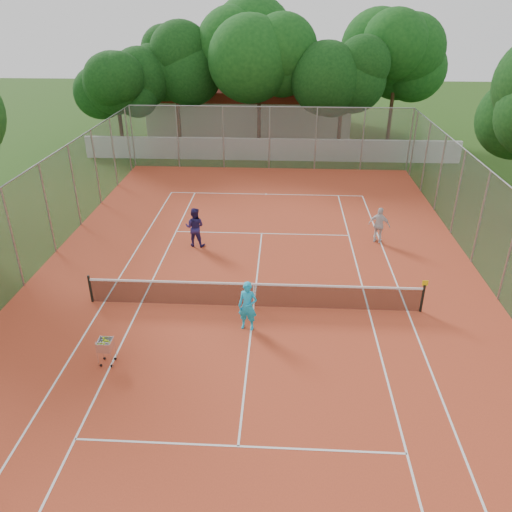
# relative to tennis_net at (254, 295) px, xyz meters

# --- Properties ---
(ground) EXTENTS (120.00, 120.00, 0.00)m
(ground) POSITION_rel_tennis_net_xyz_m (0.00, 0.00, -0.51)
(ground) COLOR #1D3B10
(ground) RESTS_ON ground
(court_pad) EXTENTS (18.00, 34.00, 0.02)m
(court_pad) POSITION_rel_tennis_net_xyz_m (0.00, 0.00, -0.50)
(court_pad) COLOR #BB4324
(court_pad) RESTS_ON ground
(court_lines) EXTENTS (10.98, 23.78, 0.01)m
(court_lines) POSITION_rel_tennis_net_xyz_m (0.00, 0.00, -0.49)
(court_lines) COLOR white
(court_lines) RESTS_ON court_pad
(tennis_net) EXTENTS (11.88, 0.10, 0.98)m
(tennis_net) POSITION_rel_tennis_net_xyz_m (0.00, 0.00, 0.00)
(tennis_net) COLOR black
(tennis_net) RESTS_ON court_pad
(perimeter_fence) EXTENTS (18.00, 34.00, 4.00)m
(perimeter_fence) POSITION_rel_tennis_net_xyz_m (0.00, 0.00, 1.49)
(perimeter_fence) COLOR slate
(perimeter_fence) RESTS_ON ground
(boundary_wall) EXTENTS (26.00, 0.30, 1.50)m
(boundary_wall) POSITION_rel_tennis_net_xyz_m (0.00, 19.00, 0.24)
(boundary_wall) COLOR silver
(boundary_wall) RESTS_ON ground
(clubhouse) EXTENTS (16.40, 9.00, 4.40)m
(clubhouse) POSITION_rel_tennis_net_xyz_m (-2.00, 29.00, 1.69)
(clubhouse) COLOR beige
(clubhouse) RESTS_ON ground
(tropical_trees) EXTENTS (29.00, 19.00, 10.00)m
(tropical_trees) POSITION_rel_tennis_net_xyz_m (0.00, 22.00, 4.49)
(tropical_trees) COLOR black
(tropical_trees) RESTS_ON ground
(player_near) EXTENTS (0.71, 0.54, 1.75)m
(player_near) POSITION_rel_tennis_net_xyz_m (-0.12, -1.36, 0.38)
(player_near) COLOR #1AAEDD
(player_near) RESTS_ON court_pad
(player_far_left) EXTENTS (0.95, 0.78, 1.79)m
(player_far_left) POSITION_rel_tennis_net_xyz_m (-2.92, 4.95, 0.41)
(player_far_left) COLOR navy
(player_far_left) RESTS_ON court_pad
(player_far_right) EXTENTS (1.06, 0.74, 1.66)m
(player_far_right) POSITION_rel_tennis_net_xyz_m (5.35, 5.78, 0.34)
(player_far_right) COLOR silver
(player_far_right) RESTS_ON court_pad
(ball_hopper) EXTENTS (0.49, 0.49, 0.93)m
(ball_hopper) POSITION_rel_tennis_net_xyz_m (-4.23, -3.44, -0.02)
(ball_hopper) COLOR silver
(ball_hopper) RESTS_ON court_pad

